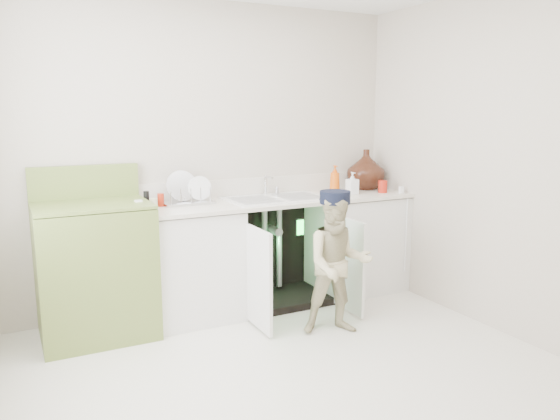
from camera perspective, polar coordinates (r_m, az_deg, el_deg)
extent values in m
plane|color=beige|center=(3.57, 0.53, -16.78)|extent=(3.50, 3.50, 0.00)
cube|color=#C0B4A5|center=(4.57, -8.22, 5.53)|extent=(3.50, 2.50, 0.02)
cube|color=#C0B4A5|center=(2.01, 20.85, -1.14)|extent=(3.50, 2.50, 0.02)
cube|color=#C0B4A5|center=(4.29, 21.82, 4.59)|extent=(2.50, 3.00, 0.02)
cube|color=silver|center=(4.36, -9.78, -5.72)|extent=(0.80, 0.60, 0.86)
cube|color=silver|center=(5.05, 7.85, -3.45)|extent=(0.80, 0.60, 0.86)
cube|color=black|center=(4.88, -1.73, -3.82)|extent=(0.80, 0.06, 0.86)
cube|color=black|center=(4.77, -0.30, -9.20)|extent=(0.80, 0.60, 0.06)
cylinder|color=gray|center=(4.70, -1.62, -4.14)|extent=(0.05, 0.05, 0.70)
cylinder|color=gray|center=(4.76, -0.09, -3.94)|extent=(0.05, 0.05, 0.70)
cylinder|color=gray|center=(4.65, -0.58, -2.15)|extent=(0.07, 0.18, 0.07)
cube|color=silver|center=(4.06, -2.18, -7.24)|extent=(0.03, 0.40, 0.76)
cube|color=silver|center=(4.44, 7.28, -5.76)|extent=(0.02, 0.40, 0.76)
cube|color=beige|center=(4.55, -0.31, 0.99)|extent=(2.44, 0.64, 0.03)
cube|color=beige|center=(4.80, -1.87, 2.55)|extent=(2.44, 0.02, 0.15)
cube|color=white|center=(4.55, -0.31, 1.11)|extent=(0.85, 0.55, 0.02)
cube|color=gray|center=(4.46, -2.66, 1.05)|extent=(0.34, 0.40, 0.01)
cube|color=gray|center=(4.64, 1.95, 1.42)|extent=(0.34, 0.40, 0.01)
cylinder|color=silver|center=(4.73, -1.51, 2.63)|extent=(0.03, 0.03, 0.17)
cylinder|color=silver|center=(4.67, -1.19, 3.45)|extent=(0.02, 0.14, 0.02)
cylinder|color=silver|center=(4.79, -0.32, 2.12)|extent=(0.04, 0.04, 0.06)
cylinder|color=white|center=(4.98, 13.05, -2.40)|extent=(0.01, 0.01, 0.70)
cube|color=white|center=(4.98, 12.56, 2.07)|extent=(0.04, 0.02, 0.06)
cube|color=silver|center=(4.39, -9.66, 0.81)|extent=(0.40, 0.26, 0.02)
cylinder|color=silver|center=(4.38, -10.21, 1.71)|extent=(0.25, 0.09, 0.24)
cylinder|color=white|center=(4.41, -8.38, 1.69)|extent=(0.19, 0.05, 0.19)
cylinder|color=silver|center=(4.24, -11.33, 1.31)|extent=(0.01, 0.01, 0.11)
cylinder|color=silver|center=(4.26, -10.30, 1.39)|extent=(0.01, 0.01, 0.11)
cylinder|color=silver|center=(4.28, -9.29, 1.47)|extent=(0.01, 0.01, 0.11)
cylinder|color=silver|center=(4.31, -8.28, 1.55)|extent=(0.01, 0.01, 0.11)
cylinder|color=silver|center=(4.33, -7.29, 1.63)|extent=(0.01, 0.01, 0.11)
imported|color=#462114|center=(5.16, 8.97, 4.21)|extent=(0.35, 0.35, 0.37)
imported|color=#E6580C|center=(4.93, 5.74, 3.27)|extent=(0.09, 0.09, 0.24)
imported|color=white|center=(4.85, 7.56, 2.81)|extent=(0.09, 0.09, 0.19)
cylinder|color=#B41E0F|center=(4.97, 10.68, 2.42)|extent=(0.08, 0.08, 0.11)
cylinder|color=#AD240E|center=(4.28, -12.35, 1.03)|extent=(0.05, 0.05, 0.10)
cylinder|color=beige|center=(4.19, -13.08, 0.66)|extent=(0.06, 0.06, 0.08)
cylinder|color=black|center=(4.29, -13.78, 1.13)|extent=(0.04, 0.04, 0.12)
cube|color=white|center=(4.06, -14.56, 0.37)|extent=(0.05, 0.05, 0.09)
cube|color=olive|center=(4.18, -18.73, -6.15)|extent=(0.79, 0.65, 0.95)
cube|color=olive|center=(4.08, -19.13, 0.52)|extent=(0.79, 0.65, 0.02)
cube|color=olive|center=(4.34, -19.77, 2.78)|extent=(0.79, 0.06, 0.25)
cylinder|color=black|center=(3.90, -21.65, -0.16)|extent=(0.18, 0.18, 0.02)
cylinder|color=silver|center=(3.90, -21.66, 0.01)|extent=(0.21, 0.21, 0.01)
cylinder|color=black|center=(4.21, -22.08, 0.55)|extent=(0.18, 0.18, 0.02)
cylinder|color=silver|center=(4.21, -22.10, 0.71)|extent=(0.21, 0.21, 0.01)
cylinder|color=black|center=(3.95, -15.97, 0.31)|extent=(0.18, 0.18, 0.02)
cylinder|color=silver|center=(3.95, -15.97, 0.48)|extent=(0.21, 0.21, 0.01)
cylinder|color=black|center=(4.26, -16.81, 0.97)|extent=(0.18, 0.18, 0.02)
cylinder|color=silver|center=(4.26, -16.82, 1.13)|extent=(0.21, 0.21, 0.01)
imported|color=beige|center=(4.02, 6.09, -5.65)|extent=(0.61, 0.54, 1.04)
cylinder|color=black|center=(3.91, 6.23, 1.30)|extent=(0.28, 0.28, 0.09)
cube|color=black|center=(4.01, 5.88, 1.03)|extent=(0.19, 0.14, 0.01)
cube|color=black|center=(4.30, 2.09, -1.81)|extent=(0.07, 0.01, 0.14)
cube|color=#26F23F|center=(4.30, 2.14, -1.83)|extent=(0.06, 0.00, 0.12)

